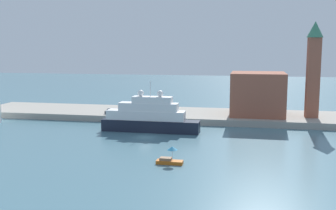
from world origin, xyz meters
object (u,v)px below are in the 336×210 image
at_px(small_motorboat, 170,158).
at_px(bell_tower, 314,66).
at_px(person_figure, 125,112).
at_px(mooring_bollard, 152,115).
at_px(harbor_building, 258,94).
at_px(parked_car, 112,112).
at_px(large_yacht, 149,117).

relative_size(small_motorboat, bell_tower, 0.19).
xyz_separation_m(person_figure, mooring_bollard, (7.49, -0.87, -0.41)).
xyz_separation_m(harbor_building, parked_car, (-38.61, -6.37, -5.07)).
bearing_deg(small_motorboat, bell_tower, 56.66).
bearing_deg(harbor_building, parked_car, -170.63).
relative_size(small_motorboat, harbor_building, 0.32).
distance_m(harbor_building, parked_car, 39.46).
height_order(small_motorboat, mooring_bollard, small_motorboat).
relative_size(large_yacht, person_figure, 14.33).
bearing_deg(small_motorboat, parked_car, 121.35).
xyz_separation_m(harbor_building, bell_tower, (13.67, -1.33, 7.61)).
height_order(small_motorboat, person_figure, person_figure).
bearing_deg(parked_car, person_figure, -18.62).
bearing_deg(parked_car, harbor_building, 9.37).
distance_m(small_motorboat, mooring_bollard, 38.35).
bearing_deg(bell_tower, parked_car, -174.49).
height_order(bell_tower, parked_car, bell_tower).
relative_size(harbor_building, person_figure, 8.75).
bearing_deg(large_yacht, mooring_bollard, 100.67).
distance_m(bell_tower, mooring_bollard, 43.37).
distance_m(small_motorboat, harbor_building, 47.88).
relative_size(large_yacht, mooring_bollard, 34.72).
distance_m(parked_car, person_figure, 4.26).
bearing_deg(mooring_bollard, small_motorboat, -71.73).
xyz_separation_m(small_motorboat, harbor_building, (15.06, 45.01, 6.31)).
bearing_deg(large_yacht, small_motorboat, -68.63).
relative_size(bell_tower, person_figure, 15.22).
bearing_deg(harbor_building, large_yacht, -141.95).
height_order(parked_car, person_figure, person_figure).
bearing_deg(parked_car, mooring_bollard, -10.96).
relative_size(small_motorboat, mooring_bollard, 6.83).
height_order(parked_car, mooring_bollard, parked_car).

